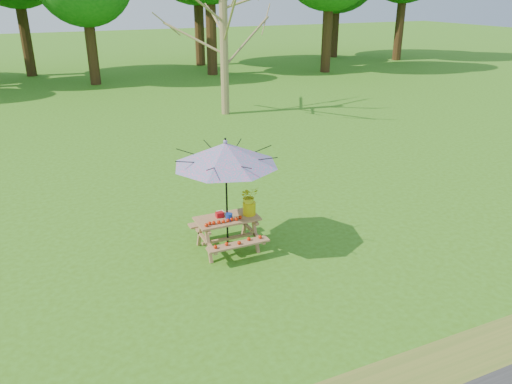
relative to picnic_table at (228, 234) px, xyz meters
name	(u,v)px	position (x,y,z in m)	size (l,w,h in m)	color
ground	(93,335)	(-2.77, -1.64, -0.33)	(120.00, 120.00, 0.00)	#3B6B14
picnic_table	(228,234)	(0.00, 0.00, 0.00)	(1.20, 1.32, 0.67)	#A16A48
patio_umbrella	(226,154)	(0.00, 0.00, 1.62)	(2.13, 2.13, 2.25)	black
produce_bins	(224,215)	(-0.06, 0.03, 0.40)	(0.25, 0.42, 0.13)	#B30E15
tomatoes_row	(223,221)	(-0.15, -0.18, 0.38)	(0.77, 0.13, 0.07)	red
flower_bucket	(249,200)	(0.45, -0.03, 0.65)	(0.34, 0.30, 0.57)	#D8BE0B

